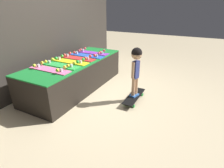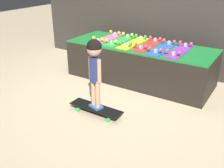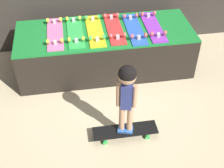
{
  "view_description": "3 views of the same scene",
  "coord_description": "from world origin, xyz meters",
  "px_view_note": "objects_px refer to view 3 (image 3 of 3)",
  "views": [
    {
      "loc": [
        -2.63,
        -1.56,
        1.59
      ],
      "look_at": [
        -0.07,
        -0.26,
        0.29
      ],
      "focal_mm": 28.0,
      "sensor_mm": 36.0,
      "label": 1
    },
    {
      "loc": [
        1.76,
        -2.98,
        1.72
      ],
      "look_at": [
        0.05,
        -0.29,
        0.28
      ],
      "focal_mm": 42.0,
      "sensor_mm": 36.0,
      "label": 2
    },
    {
      "loc": [
        -0.46,
        -2.86,
        2.71
      ],
      "look_at": [
        -0.03,
        -0.17,
        0.36
      ],
      "focal_mm": 50.0,
      "sensor_mm": 36.0,
      "label": 3
    }
  ],
  "objects_px": {
    "skateboard_pink_on_rack": "(55,33)",
    "skateboard_on_floor": "(125,131)",
    "skateboard_purple_on_rack": "(153,26)",
    "child": "(127,88)",
    "skateboard_blue_on_rack": "(134,28)",
    "skateboard_green_on_rack": "(75,31)",
    "skateboard_yellow_on_rack": "(95,30)",
    "skateboard_red_on_rack": "(114,28)"
  },
  "relations": [
    {
      "from": "skateboard_pink_on_rack",
      "to": "skateboard_on_floor",
      "type": "relative_size",
      "value": 1.09
    },
    {
      "from": "skateboard_yellow_on_rack",
      "to": "skateboard_red_on_rack",
      "type": "relative_size",
      "value": 1.0
    },
    {
      "from": "skateboard_green_on_rack",
      "to": "skateboard_purple_on_rack",
      "type": "distance_m",
      "value": 1.02
    },
    {
      "from": "skateboard_green_on_rack",
      "to": "skateboard_blue_on_rack",
      "type": "relative_size",
      "value": 1.0
    },
    {
      "from": "skateboard_green_on_rack",
      "to": "child",
      "type": "height_order",
      "value": "child"
    },
    {
      "from": "skateboard_purple_on_rack",
      "to": "child",
      "type": "bearing_deg",
      "value": -115.49
    },
    {
      "from": "skateboard_yellow_on_rack",
      "to": "skateboard_purple_on_rack",
      "type": "distance_m",
      "value": 0.77
    },
    {
      "from": "skateboard_red_on_rack",
      "to": "skateboard_on_floor",
      "type": "distance_m",
      "value": 1.4
    },
    {
      "from": "skateboard_green_on_rack",
      "to": "skateboard_blue_on_rack",
      "type": "distance_m",
      "value": 0.77
    },
    {
      "from": "skateboard_blue_on_rack",
      "to": "skateboard_green_on_rack",
      "type": "bearing_deg",
      "value": 176.38
    },
    {
      "from": "skateboard_red_on_rack",
      "to": "child",
      "type": "height_order",
      "value": "child"
    },
    {
      "from": "skateboard_purple_on_rack",
      "to": "skateboard_green_on_rack",
      "type": "bearing_deg",
      "value": 178.35
    },
    {
      "from": "skateboard_red_on_rack",
      "to": "skateboard_on_floor",
      "type": "relative_size",
      "value": 1.09
    },
    {
      "from": "skateboard_blue_on_rack",
      "to": "skateboard_red_on_rack",
      "type": "bearing_deg",
      "value": 168.89
    },
    {
      "from": "skateboard_red_on_rack",
      "to": "child",
      "type": "bearing_deg",
      "value": -93.93
    },
    {
      "from": "skateboard_yellow_on_rack",
      "to": "skateboard_blue_on_rack",
      "type": "height_order",
      "value": "same"
    },
    {
      "from": "skateboard_pink_on_rack",
      "to": "skateboard_on_floor",
      "type": "bearing_deg",
      "value": -62.19
    },
    {
      "from": "skateboard_red_on_rack",
      "to": "child",
      "type": "xyz_separation_m",
      "value": [
        -0.09,
        -1.29,
        0.09
      ]
    },
    {
      "from": "skateboard_blue_on_rack",
      "to": "skateboard_on_floor",
      "type": "relative_size",
      "value": 1.09
    },
    {
      "from": "child",
      "to": "skateboard_red_on_rack",
      "type": "bearing_deg",
      "value": 101.61
    },
    {
      "from": "skateboard_pink_on_rack",
      "to": "skateboard_green_on_rack",
      "type": "height_order",
      "value": "same"
    },
    {
      "from": "skateboard_yellow_on_rack",
      "to": "skateboard_pink_on_rack",
      "type": "bearing_deg",
      "value": 179.25
    },
    {
      "from": "skateboard_yellow_on_rack",
      "to": "skateboard_red_on_rack",
      "type": "xyz_separation_m",
      "value": [
        0.25,
        0.01,
        0.0
      ]
    },
    {
      "from": "skateboard_pink_on_rack",
      "to": "skateboard_red_on_rack",
      "type": "height_order",
      "value": "same"
    },
    {
      "from": "skateboard_green_on_rack",
      "to": "skateboard_red_on_rack",
      "type": "height_order",
      "value": "same"
    },
    {
      "from": "skateboard_pink_on_rack",
      "to": "skateboard_on_floor",
      "type": "height_order",
      "value": "skateboard_pink_on_rack"
    },
    {
      "from": "skateboard_yellow_on_rack",
      "to": "skateboard_blue_on_rack",
      "type": "distance_m",
      "value": 0.51
    },
    {
      "from": "skateboard_pink_on_rack",
      "to": "child",
      "type": "height_order",
      "value": "child"
    },
    {
      "from": "skateboard_on_floor",
      "to": "skateboard_purple_on_rack",
      "type": "bearing_deg",
      "value": 64.51
    },
    {
      "from": "skateboard_yellow_on_rack",
      "to": "skateboard_green_on_rack",
      "type": "bearing_deg",
      "value": 178.05
    },
    {
      "from": "skateboard_on_floor",
      "to": "child",
      "type": "xyz_separation_m",
      "value": [
        -0.0,
        0.0,
        0.63
      ]
    },
    {
      "from": "child",
      "to": "skateboard_yellow_on_rack",
      "type": "bearing_deg",
      "value": 112.98
    },
    {
      "from": "skateboard_red_on_rack",
      "to": "skateboard_purple_on_rack",
      "type": "height_order",
      "value": "same"
    },
    {
      "from": "skateboard_yellow_on_rack",
      "to": "skateboard_red_on_rack",
      "type": "bearing_deg",
      "value": 2.33
    },
    {
      "from": "skateboard_pink_on_rack",
      "to": "skateboard_blue_on_rack",
      "type": "relative_size",
      "value": 1.0
    },
    {
      "from": "skateboard_purple_on_rack",
      "to": "skateboard_on_floor",
      "type": "distance_m",
      "value": 1.49
    },
    {
      "from": "skateboard_yellow_on_rack",
      "to": "skateboard_blue_on_rack",
      "type": "relative_size",
      "value": 1.0
    },
    {
      "from": "skateboard_green_on_rack",
      "to": "skateboard_yellow_on_rack",
      "type": "bearing_deg",
      "value": -1.95
    },
    {
      "from": "skateboard_purple_on_rack",
      "to": "skateboard_blue_on_rack",
      "type": "bearing_deg",
      "value": -175.76
    },
    {
      "from": "skateboard_green_on_rack",
      "to": "skateboard_on_floor",
      "type": "relative_size",
      "value": 1.09
    },
    {
      "from": "skateboard_green_on_rack",
      "to": "skateboard_blue_on_rack",
      "type": "bearing_deg",
      "value": -3.62
    },
    {
      "from": "skateboard_purple_on_rack",
      "to": "child",
      "type": "distance_m",
      "value": 1.39
    }
  ]
}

